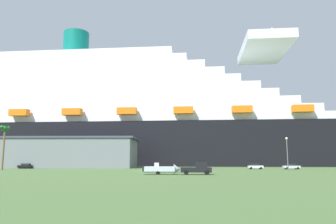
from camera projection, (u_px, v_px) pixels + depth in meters
name	position (u px, v px, depth m)	size (l,w,h in m)	color
ground_plane	(156.00, 168.00, 107.66)	(600.00, 600.00, 0.00)	#4C6B38
cruise_ship	(126.00, 122.00, 152.18)	(240.72, 39.71, 70.08)	black
terminal_building	(62.00, 153.00, 112.78)	(53.09, 23.79, 10.24)	slate
pickup_truck	(197.00, 169.00, 59.54)	(5.65, 2.41, 2.20)	black
small_boat_on_trailer	(163.00, 169.00, 59.84)	(7.82, 2.24, 2.15)	#595960
palm_tree	(5.00, 134.00, 87.80)	(2.97, 2.65, 11.98)	brown
street_lamp	(287.00, 149.00, 76.80)	(0.56, 0.56, 7.99)	slate
parked_car_black_coupe	(25.00, 166.00, 102.04)	(4.36, 2.08, 1.58)	black
parked_car_white_van	(255.00, 166.00, 95.22)	(4.31, 2.11, 1.58)	white
parked_car_silver_sedan	(291.00, 166.00, 93.46)	(4.75, 2.22, 1.58)	silver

